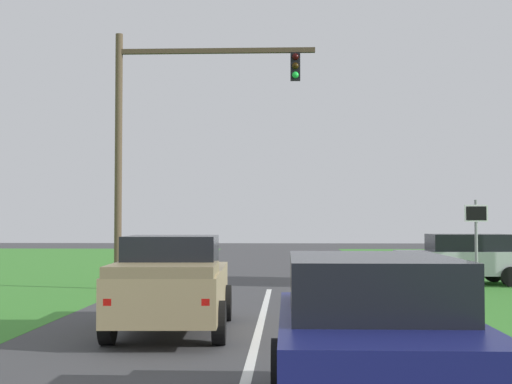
{
  "coord_description": "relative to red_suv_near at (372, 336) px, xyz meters",
  "views": [
    {
      "loc": [
        0.58,
        -2.33,
        2.25
      ],
      "look_at": [
        -0.3,
        18.91,
        3.06
      ],
      "focal_mm": 52.55,
      "sensor_mm": 36.0,
      "label": 1
    }
  ],
  "objects": [
    {
      "name": "traffic_light",
      "position": [
        -4.94,
        16.11,
        4.5
      ],
      "size": [
        6.62,
        0.4,
        8.46
      ],
      "color": "brown",
      "rests_on": "ground_plane"
    },
    {
      "name": "ground_plane",
      "position": [
        -1.52,
        6.08,
        -0.97
      ],
      "size": [
        120.0,
        120.0,
        0.0
      ],
      "primitive_type": "plane",
      "color": "#424244"
    },
    {
      "name": "crossing_suv_far",
      "position": [
        5.31,
        18.46,
        -0.05
      ],
      "size": [
        4.59,
        2.27,
        1.77
      ],
      "color": "silver",
      "rests_on": "ground_plane"
    },
    {
      "name": "keep_moving_sign",
      "position": [
        3.97,
        11.29,
        0.8
      ],
      "size": [
        0.6,
        0.09,
        2.79
      ],
      "color": "gray",
      "rests_on": "ground_plane"
    },
    {
      "name": "pickup_truck_lead",
      "position": [
        -3.24,
        6.67,
        0.01
      ],
      "size": [
        2.43,
        5.36,
        1.94
      ],
      "color": "tan",
      "rests_on": "ground_plane"
    },
    {
      "name": "red_suv_near",
      "position": [
        0.0,
        0.0,
        0.0
      ],
      "size": [
        2.29,
        4.76,
        1.84
      ],
      "color": "navy",
      "rests_on": "ground_plane"
    }
  ]
}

